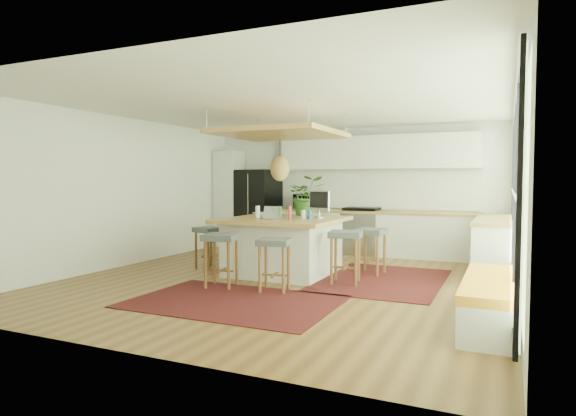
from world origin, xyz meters
The scene contains 37 objects.
floor centered at (0.00, 0.00, 0.00)m, with size 7.00×7.00×0.00m, color brown.
ceiling centered at (0.00, 0.00, 2.70)m, with size 7.00×7.00×0.00m, color white.
wall_back centered at (0.00, 3.50, 1.35)m, with size 6.50×6.50×0.00m, color silver.
wall_front centered at (0.00, -3.50, 1.35)m, with size 6.50×6.50×0.00m, color silver.
wall_left centered at (-3.25, 0.00, 1.35)m, with size 7.00×7.00×0.00m, color silver.
wall_right centered at (3.25, 0.00, 1.35)m, with size 7.00×7.00×0.00m, color silver.
window_wall centered at (3.22, 0.00, 1.40)m, with size 0.10×6.20×2.60m, color black, non-canonical shape.
pantry centered at (-2.95, 3.18, 1.12)m, with size 0.55×0.60×2.25m, color silver.
back_counter_base centered at (0.55, 3.18, 0.44)m, with size 4.20×0.60×0.88m, color silver.
back_counter_top centered at (0.55, 3.18, 0.90)m, with size 4.24×0.64×0.05m, color olive.
backsplash centered at (0.55, 3.48, 1.35)m, with size 4.20×0.02×0.80m, color white.
upper_cabinets centered at (0.55, 3.32, 2.15)m, with size 4.20×0.34×0.70m, color silver.
range centered at (0.30, 3.18, 0.50)m, with size 0.76×0.62×1.00m, color #A5A5AA, non-canonical shape.
right_counter_base centered at (2.93, 2.00, 0.44)m, with size 0.60×2.50×0.88m, color silver.
right_counter_top centered at (2.93, 2.00, 0.90)m, with size 0.64×2.54×0.05m, color olive.
window_bench centered at (2.95, -1.20, 0.25)m, with size 0.52×2.00×0.50m, color silver, non-canonical shape.
ceiling_panel centered at (-0.30, 0.40, 2.05)m, with size 1.86×1.86×0.80m, color olive, non-canonical shape.
rug_near centered at (-0.05, -1.50, 0.01)m, with size 2.60×1.80×0.01m, color black.
rug_right centered at (1.36, 0.63, 0.01)m, with size 1.80×2.60×0.01m, color black.
fridge centered at (-2.17, 3.18, 0.93)m, with size 0.90×0.70×1.80m, color black, non-canonical shape.
island centered at (-0.29, 0.53, 0.47)m, with size 1.85×1.85×0.93m, color olive, non-canonical shape.
stool_near_left centered at (-0.67, -0.82, 0.35)m, with size 0.46×0.46×0.78m, color #404547, non-canonical shape.
stool_near_right centered at (0.15, -0.74, 0.35)m, with size 0.44×0.44×0.74m, color #404547, non-canonical shape.
stool_right_front centered at (0.90, 0.16, 0.35)m, with size 0.47×0.47×0.79m, color #404547, non-canonical shape.
stool_right_back centered at (1.07, 1.03, 0.35)m, with size 0.45×0.45×0.76m, color #404547, non-canonical shape.
stool_left_side centered at (-1.67, 0.38, 0.35)m, with size 0.43×0.43×0.73m, color #404547, non-canonical shape.
laptop centered at (-0.43, 0.19, 1.05)m, with size 0.30×0.32×0.22m, color #A5A5AA, non-canonical shape.
monitor centered at (0.23, 0.82, 1.19)m, with size 0.50×0.18×0.46m, color #A5A5AA, non-canonical shape.
microwave centered at (-0.92, 3.20, 1.13)m, with size 0.61×0.34×0.41m, color #A5A5AA.
island_plant centered at (-0.16, 1.19, 1.21)m, with size 0.64×0.71×0.55m, color #1E4C19.
island_bowl centered at (-0.90, 0.84, 0.96)m, with size 0.24×0.24×0.06m, color white.
island_bottle_0 centered at (-0.84, 0.63, 1.03)m, with size 0.07×0.07×0.19m, color #2E3ABB.
island_bottle_1 centered at (-0.69, 0.38, 1.03)m, with size 0.07×0.07×0.19m, color silver.
island_bottle_2 centered at (-0.04, 0.23, 1.03)m, with size 0.07×0.07×0.19m, color #A4363A.
island_bottle_3 centered at (0.06, 0.58, 1.03)m, with size 0.07×0.07×0.19m, color white.
island_bottle_4 centered at (-0.49, 0.78, 1.03)m, with size 0.07×0.07×0.19m, color #497A4D.
island_bottle_5 centered at (0.21, 0.43, 1.03)m, with size 0.07×0.07×0.19m, color #2E3ABB.
Camera 1 is at (3.11, -6.83, 1.54)m, focal length 30.46 mm.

